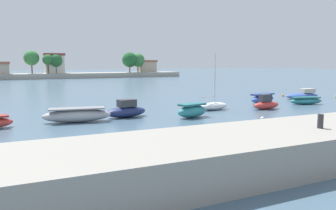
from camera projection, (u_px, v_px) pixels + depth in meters
The scene contains 16 objects.
ground_plane at pixel (125, 139), 21.86m from camera, with size 400.00×400.00×0.00m, color #476075.
seawall_embankment at pixel (187, 159), 14.23m from camera, with size 75.12×5.38×1.72m, color gray.
mooring_bollard at pixel (320, 121), 16.51m from camera, with size 0.28×0.28×0.70m, color #2D2D33.
moored_boat_2 at pixel (77, 115), 27.86m from camera, with size 5.73×2.41×1.19m.
moored_boat_3 at pixel (126, 111), 30.32m from camera, with size 4.02×2.03×1.61m.
moored_boat_4 at pixel (192, 111), 30.17m from camera, with size 3.42×1.99×1.26m.
moored_boat_5 at pixel (214, 106), 34.93m from camera, with size 3.46×1.49×5.84m.
moored_boat_6 at pixel (266, 104), 35.48m from camera, with size 3.32×1.21×1.59m.
moored_boat_7 at pixel (263, 99), 40.63m from camera, with size 4.61×2.79×1.17m.
moored_boat_8 at pixel (306, 101), 39.65m from camera, with size 4.17×2.20×0.87m.
moored_boat_9 at pixel (303, 95), 45.78m from camera, with size 5.36×2.43×1.34m.
mooring_buoy_0 at pixel (336, 97), 47.26m from camera, with size 0.26×0.26×0.26m, color yellow.
mooring_buoy_1 at pixel (262, 119), 28.57m from camera, with size 0.35×0.35×0.35m, color white.
mooring_buoy_2 at pixel (283, 95), 48.47m from camera, with size 0.31×0.31×0.31m, color orange.
mooring_buoy_3 at pixel (267, 98), 44.61m from camera, with size 0.36×0.36×0.36m, color red.
distant_shoreline at pixel (51, 71), 101.50m from camera, with size 92.58×9.42×8.34m.
Camera 1 is at (-6.64, -20.54, 4.95)m, focal length 36.01 mm.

